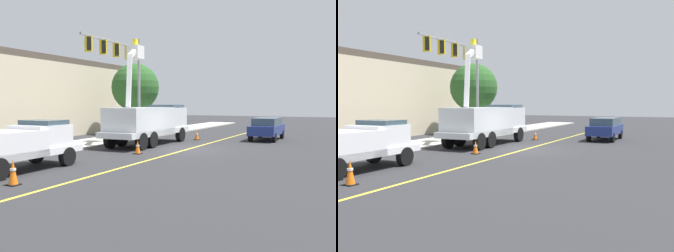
{
  "view_description": "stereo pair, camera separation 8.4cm",
  "coord_description": "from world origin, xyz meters",
  "views": [
    {
      "loc": [
        -20.9,
        -9.21,
        2.81
      ],
      "look_at": [
        -0.18,
        1.23,
        1.4
      ],
      "focal_mm": 40.38,
      "sensor_mm": 36.0,
      "label": 1
    },
    {
      "loc": [
        -20.86,
        -9.29,
        2.81
      ],
      "look_at": [
        -0.18,
        1.23,
        1.4
      ],
      "focal_mm": 40.38,
      "sensor_mm": 36.0,
      "label": 2
    }
  ],
  "objects": [
    {
      "name": "traffic_signal_mast",
      "position": [
        2.61,
        6.42,
        5.74
      ],
      "size": [
        7.27,
        0.62,
        7.89
      ],
      "color": "gray",
      "rests_on": "ground"
    },
    {
      "name": "commercial_building_backdrop",
      "position": [
        3.78,
        17.17,
        3.32
      ],
      "size": [
        24.51,
        9.72,
        6.63
      ],
      "color": "beige",
      "rests_on": "ground"
    },
    {
      "name": "street_tree_right",
      "position": [
        8.14,
        8.72,
        4.22
      ],
      "size": [
        4.27,
        4.27,
        6.36
      ],
      "color": "brown",
      "rests_on": "ground"
    },
    {
      "name": "passing_minivan",
      "position": [
        8.15,
        -3.04,
        0.97
      ],
      "size": [
        4.82,
        1.99,
        1.69
      ],
      "color": "navy",
      "rests_on": "ground"
    },
    {
      "name": "service_pickup_truck",
      "position": [
        -9.83,
        3.31,
        1.12
      ],
      "size": [
        5.62,
        2.24,
        2.06
      ],
      "color": "white",
      "rests_on": "ground"
    },
    {
      "name": "utility_bucket_truck",
      "position": [
        1.33,
        3.46,
        1.62
      ],
      "size": [
        8.23,
        3.04,
        7.22
      ],
      "color": "silver",
      "rests_on": "ground"
    },
    {
      "name": "traffic_cone_leading",
      "position": [
        -11.89,
        1.26,
        0.44
      ],
      "size": [
        0.4,
        0.4,
        0.88
      ],
      "color": "black",
      "rests_on": "ground"
    },
    {
      "name": "ground",
      "position": [
        0.0,
        0.0,
        0.0
      ],
      "size": [
        120.0,
        120.0,
        0.0
      ],
      "primitive_type": "plane",
      "color": "#2D2D30"
    },
    {
      "name": "traffic_cone_mid_rear",
      "position": [
        5.75,
        1.75,
        0.36
      ],
      "size": [
        0.4,
        0.4,
        0.72
      ],
      "color": "black",
      "rests_on": "ground"
    },
    {
      "name": "sidewalk_far_side",
      "position": [
        -0.08,
        7.41,
        0.06
      ],
      "size": [
        60.04,
        4.28,
        0.12
      ],
      "primitive_type": "cube",
      "rotation": [
        0.0,
        0.0,
        0.01
      ],
      "color": "#B2ADA3",
      "rests_on": "ground"
    },
    {
      "name": "lane_centre_stripe",
      "position": [
        0.0,
        0.0,
        0.0
      ],
      "size": [
        50.0,
        0.73,
        0.01
      ],
      "primitive_type": "cube",
      "rotation": [
        0.0,
        0.0,
        0.01
      ],
      "color": "yellow",
      "rests_on": "ground"
    },
    {
      "name": "traffic_cone_mid_front",
      "position": [
        -3.14,
        1.62,
        0.36
      ],
      "size": [
        0.4,
        0.4,
        0.74
      ],
      "color": "black",
      "rests_on": "ground"
    }
  ]
}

